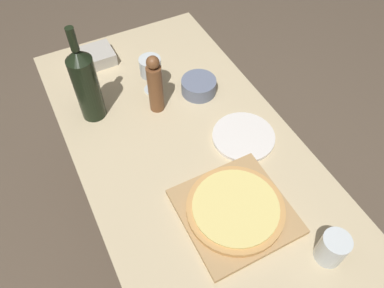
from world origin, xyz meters
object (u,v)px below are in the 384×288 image
(wine_bottle, at_px, (86,84))
(wine_glass, at_px, (151,68))
(pepper_mill, at_px, (155,85))
(pizza, at_px, (236,208))
(small_bowl, at_px, (199,86))

(wine_bottle, bearing_deg, wine_glass, 4.27)
(wine_bottle, height_order, pepper_mill, wine_bottle)
(pepper_mill, height_order, wine_glass, pepper_mill)
(pizza, xyz_separation_m, wine_glass, (-0.01, 0.62, 0.08))
(pizza, height_order, small_bowl, small_bowl)
(wine_bottle, height_order, small_bowl, wine_bottle)
(pizza, xyz_separation_m, wine_bottle, (-0.26, 0.60, 0.12))
(wine_glass, bearing_deg, pizza, -89.16)
(wine_bottle, height_order, wine_glass, wine_bottle)
(pepper_mill, bearing_deg, small_bowl, 1.61)
(pizza, xyz_separation_m, pepper_mill, (-0.03, 0.52, 0.09))
(wine_bottle, relative_size, pepper_mill, 1.55)
(wine_bottle, relative_size, wine_glass, 2.46)
(pizza, distance_m, small_bowl, 0.55)
(pepper_mill, xyz_separation_m, small_bowl, (0.18, 0.01, -0.09))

